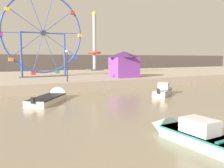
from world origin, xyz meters
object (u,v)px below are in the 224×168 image
at_px(drop_tower_steel_tower, 94,48).
at_px(promenade_lamp_near, 67,60).
at_px(carnival_booth_purple_stall, 124,64).
at_px(motorboat_seafoam, 193,135).
at_px(motorboat_pale_grey, 164,91).
at_px(motorboat_white_red_stripe, 53,97).
at_px(ferris_wheel_blue_frame, 43,34).

relative_size(drop_tower_steel_tower, promenade_lamp_near, 3.48).
bearing_deg(carnival_booth_purple_stall, motorboat_seafoam, -111.62).
height_order(motorboat_pale_grey, motorboat_white_red_stripe, motorboat_pale_grey).
height_order(motorboat_pale_grey, motorboat_seafoam, motorboat_pale_grey).
distance_m(motorboat_seafoam, promenade_lamp_near, 17.87).
bearing_deg(drop_tower_steel_tower, motorboat_white_red_stripe, -122.05).
distance_m(drop_tower_steel_tower, carnival_booth_purple_stall, 19.03).
xyz_separation_m(motorboat_pale_grey, motorboat_white_red_stripe, (-10.37, 2.18, -0.13)).
bearing_deg(motorboat_seafoam, carnival_booth_purple_stall, -25.86).
xyz_separation_m(motorboat_white_red_stripe, carnival_booth_purple_stall, (11.33, 6.77, 2.54)).
distance_m(motorboat_seafoam, motorboat_white_red_stripe, 13.40).
height_order(ferris_wheel_blue_frame, promenade_lamp_near, ferris_wheel_blue_frame).
height_order(motorboat_pale_grey, carnival_booth_purple_stall, carnival_booth_purple_stall).
xyz_separation_m(motorboat_seafoam, motorboat_white_red_stripe, (-2.24, 13.21, -0.09)).
bearing_deg(carnival_booth_purple_stall, drop_tower_steel_tower, 79.41).
distance_m(motorboat_seafoam, drop_tower_steel_tower, 40.92).
bearing_deg(motorboat_white_red_stripe, promenade_lamp_near, 6.15).
height_order(motorboat_seafoam, motorboat_white_red_stripe, motorboat_seafoam).
relative_size(motorboat_seafoam, motorboat_white_red_stripe, 1.12).
bearing_deg(drop_tower_steel_tower, motorboat_seafoam, -109.37).
distance_m(motorboat_pale_grey, ferris_wheel_blue_frame, 18.08).
height_order(motorboat_pale_grey, drop_tower_steel_tower, drop_tower_steel_tower).
bearing_deg(ferris_wheel_blue_frame, motorboat_seafoam, -90.46).
bearing_deg(promenade_lamp_near, motorboat_pale_grey, -41.06).
height_order(motorboat_seafoam, promenade_lamp_near, promenade_lamp_near).
bearing_deg(promenade_lamp_near, motorboat_white_red_stripe, -122.48).
distance_m(motorboat_white_red_stripe, promenade_lamp_near, 6.05).
height_order(motorboat_white_red_stripe, drop_tower_steel_tower, drop_tower_steel_tower).
relative_size(motorboat_pale_grey, motorboat_white_red_stripe, 0.77).
distance_m(motorboat_pale_grey, carnival_booth_purple_stall, 9.32).
relative_size(motorboat_white_red_stripe, ferris_wheel_blue_frame, 0.49).
relative_size(motorboat_seafoam, promenade_lamp_near, 1.80).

